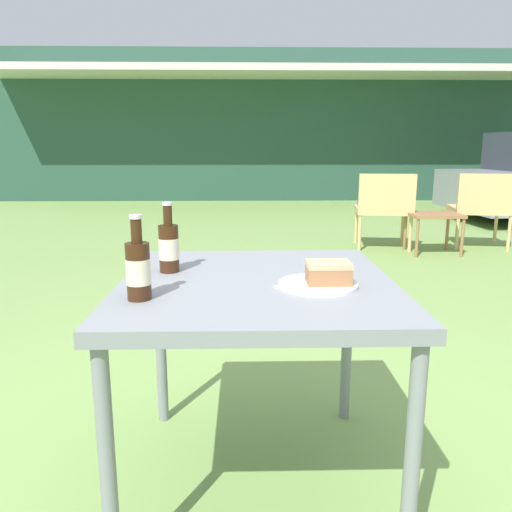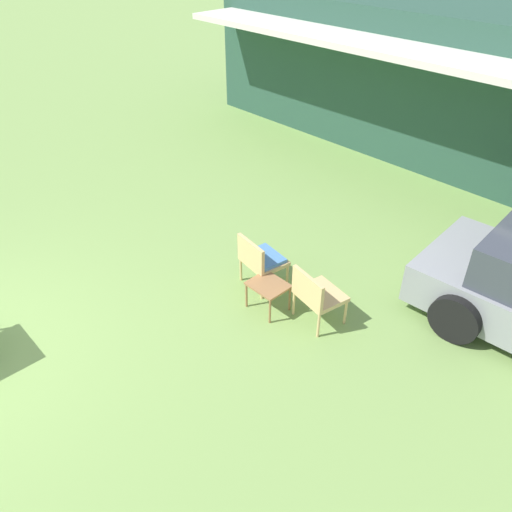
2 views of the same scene
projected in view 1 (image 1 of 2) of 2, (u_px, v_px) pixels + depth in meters
The scene contains 10 objects.
ground_plane at pixel (257, 480), 1.63m from camera, with size 60.00×60.00×0.00m, color #7A9E51.
cabin_building at pixel (275, 130), 11.97m from camera, with size 11.39×5.64×2.94m.
wicker_chair_cushioned at pixel (384, 205), 5.29m from camera, with size 0.63×0.58×0.80m.
wicker_chair_plain at pixel (482, 205), 5.29m from camera, with size 0.65×0.60×0.80m.
garden_side_table at pixel (434, 218), 5.05m from camera, with size 0.50×0.42×0.41m.
patio_table at pixel (257, 300), 1.50m from camera, with size 0.81×0.85×0.68m.
cake_on_plate at pixel (324, 277), 1.41m from camera, with size 0.23×0.23×0.07m.
cola_bottle_near at pixel (169, 246), 1.57m from camera, with size 0.06×0.06×0.22m.
cola_bottle_far at pixel (138, 269), 1.28m from camera, with size 0.06×0.06×0.22m.
fork at pixel (303, 286), 1.41m from camera, with size 0.17×0.03×0.01m.
Camera 1 is at (-0.04, -1.44, 1.07)m, focal length 35.00 mm.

